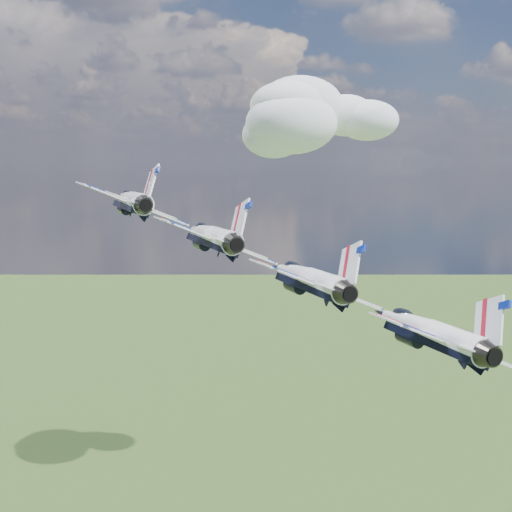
# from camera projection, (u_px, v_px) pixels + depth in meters

# --- Properties ---
(cloud_far) EXTENTS (67.64, 53.14, 26.57)m
(cloud_far) POSITION_uv_depth(u_px,v_px,m) (322.00, 120.00, 282.00)
(cloud_far) COLOR white
(jet_0) EXTENTS (18.50, 21.10, 9.38)m
(jet_0) POSITION_uv_depth(u_px,v_px,m) (131.00, 201.00, 79.37)
(jet_0) COLOR silver
(jet_1) EXTENTS (18.50, 21.10, 9.38)m
(jet_1) POSITION_uv_depth(u_px,v_px,m) (210.00, 236.00, 72.40)
(jet_1) COLOR white
(jet_2) EXTENTS (18.50, 21.10, 9.38)m
(jet_2) POSITION_uv_depth(u_px,v_px,m) (307.00, 278.00, 65.43)
(jet_2) COLOR silver
(jet_3) EXTENTS (18.50, 21.10, 9.38)m
(jet_3) POSITION_uv_depth(u_px,v_px,m) (426.00, 331.00, 58.46)
(jet_3) COLOR white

